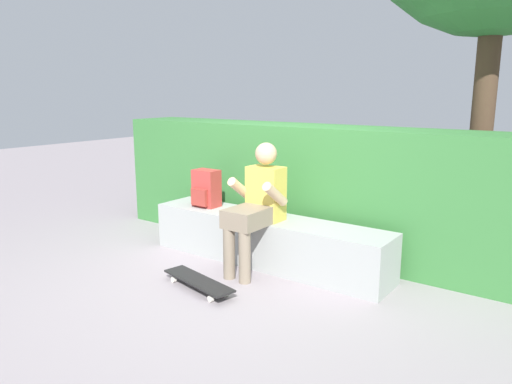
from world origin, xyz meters
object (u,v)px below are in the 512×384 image
Objects in this scene: skateboard_near_person at (198,281)px; backpack_on_bench at (206,189)px; person_skater at (257,203)px; bench_main at (266,240)px.

skateboard_near_person is 1.27m from backpack_on_bench.
person_skater is 0.91m from skateboard_near_person.
person_skater is 0.86m from backpack_on_bench.
backpack_on_bench is (-0.84, 0.21, 0.00)m from person_skater.
bench_main is 2.10× the size of person_skater.
backpack_on_bench is at bearing -179.32° from bench_main.
bench_main is at bearing 0.68° from backpack_on_bench.
bench_main is 0.92m from skateboard_near_person.
backpack_on_bench reaches higher than skateboard_near_person.
backpack_on_bench is at bearing 127.85° from skateboard_near_person.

